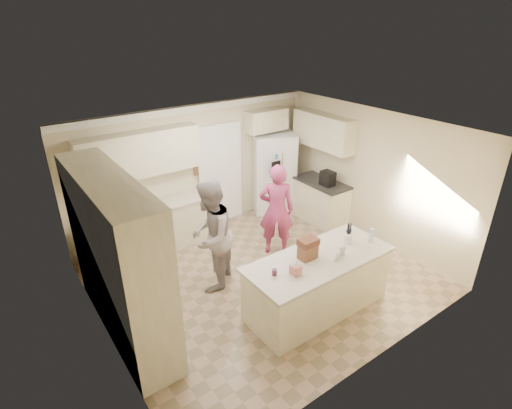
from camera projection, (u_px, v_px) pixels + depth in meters
floor at (263, 278)px, 6.93m from camera, size 5.20×4.60×0.02m
ceiling at (264, 130)px, 5.80m from camera, size 5.20×4.60×0.02m
wall_back at (195, 169)px, 8.05m from camera, size 5.20×0.02×2.60m
wall_front at (382, 283)px, 4.67m from camera, size 5.20×0.02×2.60m
wall_left at (97, 266)px, 4.99m from camera, size 0.02×4.60×2.60m
wall_right at (371, 176)px, 7.74m from camera, size 0.02×4.60×2.60m
crown_back at (192, 109)px, 7.48m from camera, size 5.20×0.08×0.12m
pantry_bank at (118, 259)px, 5.35m from camera, size 0.60×2.60×2.35m
back_base_cab at (152, 229)px, 7.59m from camera, size 2.20×0.60×0.88m
back_countertop at (150, 207)px, 7.39m from camera, size 2.24×0.63×0.04m
back_upper_cab at (140, 154)px, 7.05m from camera, size 2.20×0.35×0.80m
doorway_opening at (220, 176)px, 8.43m from camera, size 0.90×0.06×2.10m
doorway_casing at (221, 176)px, 8.40m from camera, size 1.02×0.03×2.22m
wall_frame_upper at (196, 158)px, 7.92m from camera, size 0.15×0.02×0.20m
wall_frame_lower at (197, 171)px, 8.04m from camera, size 0.15×0.02×0.20m
refrigerator at (273, 173)px, 8.98m from camera, size 1.11×1.01×1.80m
fridge_seam at (283, 178)px, 8.72m from camera, size 0.02×0.02×1.78m
fridge_dispenser at (276, 169)px, 8.49m from camera, size 0.22×0.03×0.35m
fridge_handle_l at (282, 172)px, 8.62m from camera, size 0.02×0.02×0.85m
fridge_handle_r at (286, 171)px, 8.67m from camera, size 0.02×0.02×0.85m
over_fridge_cab at (266, 120)px, 8.44m from camera, size 0.95×0.35×0.45m
right_base_cab at (320, 202)px, 8.68m from camera, size 0.60×1.20×0.88m
right_countertop at (322, 182)px, 8.47m from camera, size 0.63×1.24×0.04m
right_upper_cab at (323, 131)px, 8.24m from camera, size 0.35×1.50×0.70m
coffee_maker at (328, 178)px, 8.23m from camera, size 0.22×0.28×0.30m
island_base at (317, 285)px, 6.04m from camera, size 2.20×0.90×0.88m
island_top at (319, 259)px, 5.84m from camera, size 2.28×0.96×0.05m
utensil_crock at (348, 239)px, 6.17m from camera, size 0.13×0.13×0.15m
tissue_box at (296, 270)px, 5.43m from camera, size 0.13×0.13×0.14m
tissue_plume at (296, 263)px, 5.39m from camera, size 0.08×0.08×0.08m
dollhouse_body at (308, 251)px, 5.77m from camera, size 0.26×0.18×0.22m
dollhouse_roof at (308, 242)px, 5.70m from camera, size 0.28×0.20×0.10m
jam_jar at (274, 272)px, 5.42m from camera, size 0.07×0.07×0.09m
greeting_card_a at (337, 256)px, 5.73m from camera, size 0.12×0.06×0.16m
greeting_card_b at (342, 251)px, 5.84m from camera, size 0.12×0.05×0.16m
water_bottle at (371, 236)px, 6.17m from camera, size 0.07×0.07×0.24m
shaker_salt at (347, 233)px, 6.40m from camera, size 0.05×0.05×0.09m
shaker_pepper at (350, 231)px, 6.44m from camera, size 0.05×0.05×0.09m
teen_boy at (210, 236)px, 6.36m from camera, size 1.15×1.15×1.88m
teen_girl at (276, 210)px, 7.32m from camera, size 0.77×0.73×1.77m
fridge_magnets at (283, 178)px, 8.72m from camera, size 0.76×0.02×1.44m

